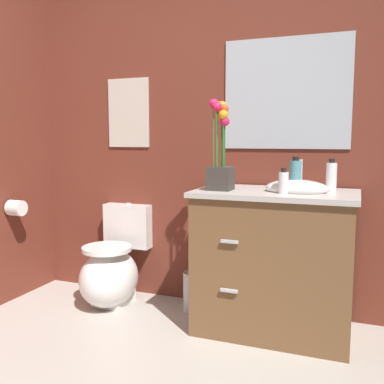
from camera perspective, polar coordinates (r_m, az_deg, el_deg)
wall_back at (r=2.96m, az=6.78°, el=8.61°), size 4.29×0.05×2.50m
toilet at (r=3.16m, az=-10.39°, el=-10.05°), size 0.38×0.59×0.69m
vanity_cabinet at (r=2.68m, az=10.77°, el=-8.74°), size 0.94×0.56×1.04m
flower_vase at (r=2.59m, az=3.75°, el=4.65°), size 0.14×0.14×0.54m
soap_bottle at (r=2.59m, az=13.40°, el=2.14°), size 0.07×0.07×0.20m
lotion_bottle at (r=2.47m, az=11.91°, el=1.27°), size 0.05×0.05×0.14m
hand_wash_bottle at (r=2.64m, az=17.82°, el=1.95°), size 0.06×0.06×0.19m
trash_bin at (r=3.01m, az=0.59°, el=-12.94°), size 0.18×0.18×0.27m
wall_poster at (r=3.26m, az=-8.33°, el=10.22°), size 0.33×0.01×0.50m
wall_mirror at (r=2.89m, az=12.25°, el=12.52°), size 0.80×0.01×0.70m
toilet_paper_roll at (r=3.30m, az=-22.06°, el=-1.95°), size 0.11×0.11×0.11m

